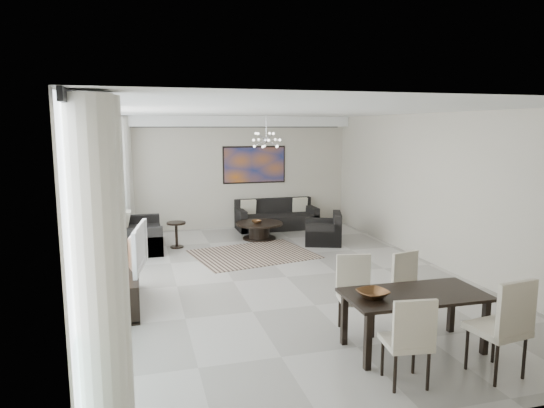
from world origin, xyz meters
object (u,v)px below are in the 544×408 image
object	(u,v)px
coffee_table	(259,230)
sofa_main	(276,219)
tv_console	(123,288)
dining_table	(414,300)
television	(132,247)

from	to	relation	value
coffee_table	sofa_main	size ratio (longest dim) A/B	0.54
tv_console	dining_table	xyz separation A→B (m)	(3.37, -2.44, 0.35)
television	dining_table	size ratio (longest dim) A/B	0.68
television	coffee_table	bearing A→B (deg)	-29.78
coffee_table	sofa_main	distance (m)	1.28
sofa_main	television	distance (m)	5.90
dining_table	coffee_table	bearing A→B (deg)	93.32
tv_console	television	distance (m)	0.62
sofa_main	dining_table	size ratio (longest dim) A/B	1.23
dining_table	tv_console	bearing A→B (deg)	144.12
coffee_table	tv_console	distance (m)	4.75
coffee_table	television	distance (m)	4.64
sofa_main	dining_table	world-z (taller)	sofa_main
sofa_main	television	world-z (taller)	television
tv_console	television	size ratio (longest dim) A/B	1.47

